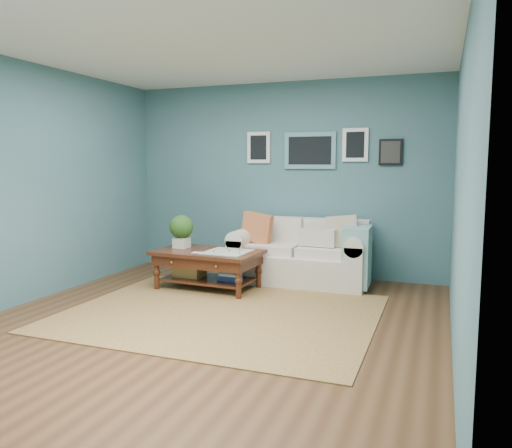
% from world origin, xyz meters
% --- Properties ---
extents(room_shell, '(5.00, 5.02, 2.70)m').
position_xyz_m(room_shell, '(0.01, 0.06, 1.36)').
color(room_shell, brown).
rests_on(room_shell, ground).
extents(area_rug, '(3.19, 2.55, 0.01)m').
position_xyz_m(area_rug, '(-0.02, 0.38, 0.01)').
color(area_rug, brown).
rests_on(area_rug, ground).
extents(loveseat, '(1.82, 0.83, 0.94)m').
position_xyz_m(loveseat, '(0.47, 2.02, 0.38)').
color(loveseat, white).
rests_on(loveseat, ground).
extents(coffee_table, '(1.35, 0.83, 0.92)m').
position_xyz_m(coffee_table, '(-0.67, 1.29, 0.41)').
color(coffee_table, '#36170C').
rests_on(coffee_table, ground).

